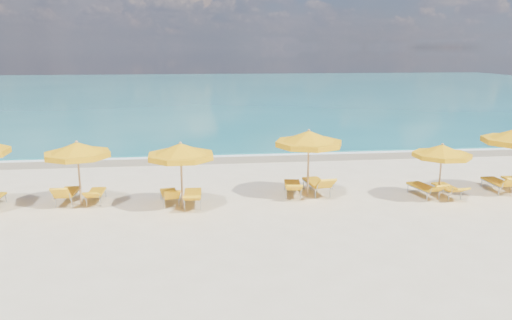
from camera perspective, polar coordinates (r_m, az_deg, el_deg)
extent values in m
plane|color=beige|center=(18.27, 0.57, -4.71)|extent=(120.00, 120.00, 0.00)
cube|color=#146B72|center=(65.55, -4.97, 7.90)|extent=(120.00, 80.00, 0.30)
cube|color=tan|center=(25.38, -1.61, 0.27)|extent=(120.00, 2.60, 0.01)
cube|color=white|center=(26.16, -1.77, 0.65)|extent=(120.00, 1.20, 0.03)
cube|color=white|center=(34.91, -12.98, 3.39)|extent=(14.00, 0.36, 0.05)
cube|color=white|center=(42.89, 7.02, 5.31)|extent=(18.00, 0.30, 0.05)
cylinder|color=tan|center=(18.53, -19.56, -1.60)|extent=(0.07, 0.07, 2.24)
cone|color=#FFB10D|center=(18.33, -19.78, 1.25)|extent=(2.54, 2.54, 0.45)
cylinder|color=#FFB10D|center=(18.37, -19.73, 0.58)|extent=(2.56, 2.56, 0.18)
sphere|color=tan|center=(18.29, -19.83, 1.96)|extent=(0.10, 0.10, 0.10)
cylinder|color=tan|center=(17.33, -8.50, -1.92)|extent=(0.07, 0.07, 2.27)
cone|color=#FFB10D|center=(17.12, -8.61, 1.16)|extent=(2.99, 2.99, 0.45)
cylinder|color=#FFB10D|center=(17.16, -8.58, 0.44)|extent=(3.01, 3.01, 0.18)
sphere|color=tan|center=(17.07, -8.63, 1.93)|extent=(0.10, 0.10, 0.10)
cylinder|color=tan|center=(18.68, 5.99, -0.49)|extent=(0.08, 0.08, 2.44)
cone|color=#FFB10D|center=(18.48, 6.06, 2.61)|extent=(2.59, 2.59, 0.49)
cylinder|color=#FFB10D|center=(18.52, 6.04, 1.88)|extent=(2.61, 2.61, 0.20)
sphere|color=tan|center=(18.43, 6.08, 3.37)|extent=(0.11, 0.11, 0.11)
cylinder|color=tan|center=(19.38, 20.30, -1.38)|extent=(0.06, 0.06, 2.03)
cone|color=#FFB10D|center=(19.20, 20.50, 1.08)|extent=(2.73, 2.73, 0.41)
cylinder|color=#FFB10D|center=(19.24, 20.45, 0.50)|extent=(2.75, 2.75, 0.16)
sphere|color=tan|center=(19.17, 20.55, 1.69)|extent=(0.09, 0.09, 0.09)
cube|color=#FFB60F|center=(19.26, -20.65, -3.44)|extent=(0.64, 1.34, 0.08)
cube|color=#FFB60F|center=(18.39, -21.42, -3.54)|extent=(0.61, 0.53, 0.49)
cube|color=#FFB60F|center=(19.06, -17.79, -3.53)|extent=(0.52, 1.17, 0.07)
cube|color=#FFB60F|center=(18.25, -18.28, -3.82)|extent=(0.52, 0.51, 0.34)
cube|color=#FFB60F|center=(18.21, -9.88, -3.78)|extent=(0.74, 1.31, 0.08)
cube|color=#FFB60F|center=(17.36, -9.58, -3.96)|extent=(0.62, 0.58, 0.42)
cube|color=#FFB60F|center=(17.92, -7.23, -3.87)|extent=(0.62, 1.35, 0.08)
cube|color=#FFB60F|center=(16.97, -7.31, -4.34)|extent=(0.61, 0.62, 0.34)
cube|color=#FFB60F|center=(19.04, 4.19, -2.82)|extent=(0.76, 1.38, 0.08)
cube|color=#FFB60F|center=(18.11, 4.37, -3.16)|extent=(0.66, 0.66, 0.36)
cube|color=#FFB60F|center=(19.32, 6.88, -2.55)|extent=(0.82, 1.50, 0.09)
cube|color=#FFB60F|center=(18.39, 7.99, -2.69)|extent=(0.71, 0.66, 0.48)
cube|color=#FFB60F|center=(19.81, 18.51, -2.89)|extent=(0.82, 1.36, 0.08)
cube|color=#FFB60F|center=(19.10, 20.13, -3.06)|extent=(0.67, 0.65, 0.39)
cube|color=#FFB60F|center=(20.13, 20.88, -2.89)|extent=(0.64, 1.23, 0.07)
cube|color=#FFB60F|center=(19.43, 22.25, -3.20)|extent=(0.58, 0.59, 0.29)
cube|color=#FFB60F|center=(21.58, 25.78, -2.23)|extent=(0.60, 1.30, 0.08)
cube|color=#FFB60F|center=(20.83, 27.08, -2.29)|extent=(0.58, 0.52, 0.46)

